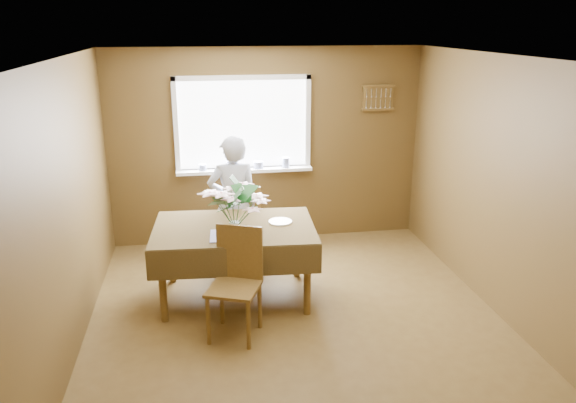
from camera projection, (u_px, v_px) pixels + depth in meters
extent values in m
plane|color=brown|center=(297.00, 321.00, 5.48)|extent=(4.50, 4.50, 0.00)
plane|color=white|center=(299.00, 57.00, 4.71)|extent=(4.50, 4.50, 0.00)
plane|color=brown|center=(267.00, 147.00, 7.21)|extent=(4.00, 0.00, 4.00)
plane|color=brown|center=(373.00, 325.00, 2.98)|extent=(4.00, 0.00, 4.00)
plane|color=brown|center=(68.00, 210.00, 4.79)|extent=(0.00, 4.50, 4.50)
plane|color=brown|center=(502.00, 189.00, 5.40)|extent=(0.00, 4.50, 4.50)
cube|color=white|center=(243.00, 124.00, 7.06)|extent=(1.60, 0.01, 1.10)
cube|color=white|center=(242.00, 78.00, 6.87)|extent=(1.72, 0.06, 0.06)
cube|color=white|center=(244.00, 169.00, 7.22)|extent=(1.72, 0.06, 0.06)
cube|color=white|center=(176.00, 127.00, 6.92)|extent=(0.06, 0.06, 1.22)
cube|color=white|center=(308.00, 123.00, 7.17)|extent=(0.06, 0.06, 1.22)
cube|color=white|center=(245.00, 170.00, 7.15)|extent=(1.72, 0.20, 0.04)
cylinder|color=white|center=(203.00, 167.00, 7.03)|extent=(0.09, 0.09, 0.08)
cylinder|color=white|center=(231.00, 165.00, 7.08)|extent=(0.11, 0.11, 0.12)
cylinder|color=white|center=(258.00, 165.00, 7.14)|extent=(0.12, 0.12, 0.09)
cylinder|color=white|center=(286.00, 162.00, 7.19)|extent=(0.10, 0.10, 0.13)
cube|color=brown|center=(378.00, 98.00, 7.23)|extent=(0.40, 0.03, 0.30)
cube|color=brown|center=(379.00, 86.00, 7.17)|extent=(0.44, 0.04, 0.03)
cube|color=brown|center=(378.00, 109.00, 7.26)|extent=(0.44, 0.04, 0.03)
cylinder|color=brown|center=(163.00, 286.00, 5.36)|extent=(0.07, 0.07, 0.74)
cylinder|color=brown|center=(307.00, 280.00, 5.50)|extent=(0.07, 0.07, 0.74)
cylinder|color=brown|center=(171.00, 251.00, 6.20)|extent=(0.07, 0.07, 0.74)
cylinder|color=brown|center=(297.00, 246.00, 6.33)|extent=(0.07, 0.07, 0.74)
cube|color=brown|center=(234.00, 229.00, 5.73)|extent=(1.63, 1.14, 0.04)
cube|color=#362913|center=(234.00, 227.00, 5.72)|extent=(1.69, 1.20, 0.01)
cube|color=#362913|center=(235.00, 263.00, 5.24)|extent=(1.63, 0.11, 0.29)
cube|color=#362913|center=(234.00, 222.00, 6.29)|extent=(1.63, 0.11, 0.29)
cube|color=#362913|center=(154.00, 244.00, 5.69)|extent=(0.08, 1.11, 0.29)
cube|color=#362913|center=(313.00, 238.00, 5.85)|extent=(0.08, 1.11, 0.29)
cube|color=#476BCA|center=(234.00, 235.00, 5.47)|extent=(0.49, 0.37, 0.01)
cylinder|color=brown|center=(250.00, 235.00, 7.06)|extent=(0.04, 0.04, 0.44)
cylinder|color=brown|center=(223.00, 239.00, 6.95)|extent=(0.04, 0.04, 0.44)
cylinder|color=brown|center=(259.00, 245.00, 6.75)|extent=(0.04, 0.04, 0.44)
cylinder|color=brown|center=(230.00, 249.00, 6.63)|extent=(0.04, 0.04, 0.44)
cube|color=brown|center=(240.00, 224.00, 6.78)|extent=(0.48, 0.48, 0.03)
cube|color=brown|center=(244.00, 208.00, 6.53)|extent=(0.41, 0.11, 0.49)
cylinder|color=brown|center=(208.00, 321.00, 5.02)|extent=(0.04, 0.04, 0.47)
cylinder|color=brown|center=(248.00, 325.00, 4.94)|extent=(0.04, 0.04, 0.47)
cylinder|color=brown|center=(222.00, 301.00, 5.37)|extent=(0.04, 0.04, 0.47)
cylinder|color=brown|center=(260.00, 305.00, 5.29)|extent=(0.04, 0.04, 0.47)
cube|color=brown|center=(234.00, 288.00, 5.08)|extent=(0.57, 0.57, 0.03)
cube|color=brown|center=(240.00, 252.00, 5.18)|extent=(0.42, 0.19, 0.52)
imported|color=white|center=(233.00, 204.00, 6.43)|extent=(0.60, 0.42, 1.59)
cylinder|color=white|center=(235.00, 229.00, 5.45)|extent=(0.11, 0.11, 0.14)
cylinder|color=#33662D|center=(234.00, 218.00, 5.42)|extent=(0.07, 0.07, 0.10)
cylinder|color=white|center=(280.00, 222.00, 5.83)|extent=(0.29, 0.29, 0.01)
cube|color=silver|center=(251.00, 234.00, 5.48)|extent=(0.11, 0.19, 0.00)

